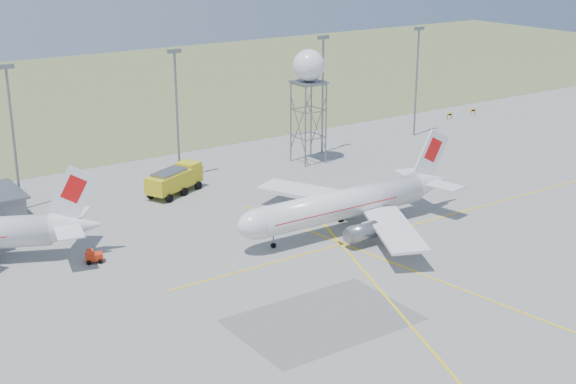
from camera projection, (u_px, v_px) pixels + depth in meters
ground at (572, 324)px, 80.31m from camera, size 400.00×400.00×0.00m
grass_strip at (74, 95)px, 189.86m from camera, size 400.00×120.00×0.03m
mast_a at (12, 126)px, 109.35m from camera, size 2.20×0.50×20.50m
mast_b at (177, 104)px, 122.79m from camera, size 2.20×0.50×20.50m
mast_c at (323, 85)px, 137.85m from camera, size 2.20×0.50×20.50m
mast_d at (417, 73)px, 149.68m from camera, size 2.20×0.50×20.50m
taxi_sign_near at (450, 115)px, 166.27m from camera, size 1.60×0.17×1.20m
taxi_sign_far at (473, 111)px, 170.03m from camera, size 1.60×0.17×1.20m
airliner_main at (345, 204)px, 104.29m from camera, size 34.15×33.24×11.63m
radar_tower at (308, 100)px, 132.61m from camera, size 5.26×5.26×19.05m
fire_truck at (176, 181)px, 119.40m from camera, size 10.42×7.28×3.99m
baggage_tug at (94, 257)px, 95.09m from camera, size 2.35×2.15×1.58m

